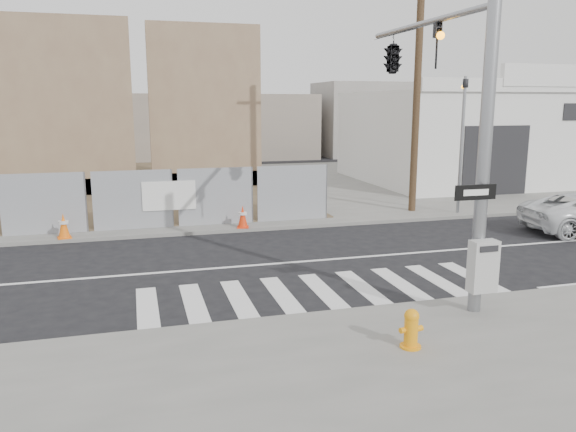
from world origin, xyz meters
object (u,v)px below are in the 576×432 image
object	(u,v)px
signal_pole	(419,83)
traffic_cone_c	(64,226)
fire_hydrant	(411,329)
auto_shop	(472,136)
traffic_cone_d	(243,217)

from	to	relation	value
signal_pole	traffic_cone_c	bearing A→B (deg)	144.69
signal_pole	fire_hydrant	bearing A→B (deg)	-117.62
signal_pole	auto_shop	world-z (taller)	signal_pole
auto_shop	traffic_cone_c	size ratio (longest dim) A/B	15.10
fire_hydrant	traffic_cone_d	distance (m)	10.35
signal_pole	traffic_cone_c	size ratio (longest dim) A/B	8.81
signal_pole	traffic_cone_d	bearing A→B (deg)	116.28
signal_pole	fire_hydrant	xyz separation A→B (m)	(-2.11, -4.04, -4.31)
signal_pole	traffic_cone_d	xyz separation A→B (m)	(-3.09, 6.27, -4.29)
traffic_cone_c	traffic_cone_d	bearing A→B (deg)	0.00
traffic_cone_c	traffic_cone_d	xyz separation A→B (m)	(5.75, 0.00, -0.01)
auto_shop	traffic_cone_d	size ratio (longest dim) A/B	15.60
signal_pole	traffic_cone_c	world-z (taller)	signal_pole
signal_pole	fire_hydrant	distance (m)	6.27
traffic_cone_c	traffic_cone_d	distance (m)	5.75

